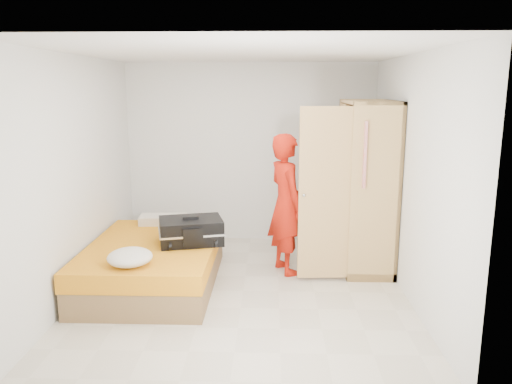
{
  "coord_description": "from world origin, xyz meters",
  "views": [
    {
      "loc": [
        0.32,
        -5.27,
        2.26
      ],
      "look_at": [
        0.12,
        0.68,
        1.0
      ],
      "focal_mm": 35.0,
      "sensor_mm": 36.0,
      "label": 1
    }
  ],
  "objects_px": {
    "suitcase": "(191,231)",
    "person": "(286,204)",
    "bed": "(153,264)",
    "wardrobe": "(363,190)",
    "round_cushion": "(130,257)"
  },
  "relations": [
    {
      "from": "suitcase",
      "to": "round_cushion",
      "type": "relative_size",
      "value": 1.84
    },
    {
      "from": "person",
      "to": "round_cushion",
      "type": "bearing_deg",
      "value": 103.43
    },
    {
      "from": "wardrobe",
      "to": "person",
      "type": "bearing_deg",
      "value": -168.13
    },
    {
      "from": "person",
      "to": "round_cushion",
      "type": "xyz_separation_m",
      "value": [
        -1.59,
        -1.22,
        -0.27
      ]
    },
    {
      "from": "wardrobe",
      "to": "person",
      "type": "distance_m",
      "value": 0.99
    },
    {
      "from": "suitcase",
      "to": "person",
      "type": "bearing_deg",
      "value": 8.0
    },
    {
      "from": "person",
      "to": "suitcase",
      "type": "bearing_deg",
      "value": 88.47
    },
    {
      "from": "wardrobe",
      "to": "round_cushion",
      "type": "relative_size",
      "value": 4.66
    },
    {
      "from": "wardrobe",
      "to": "person",
      "type": "xyz_separation_m",
      "value": [
        -0.96,
        -0.2,
        -0.14
      ]
    },
    {
      "from": "suitcase",
      "to": "round_cushion",
      "type": "distance_m",
      "value": 0.91
    },
    {
      "from": "bed",
      "to": "suitcase",
      "type": "bearing_deg",
      "value": 5.47
    },
    {
      "from": "person",
      "to": "round_cushion",
      "type": "distance_m",
      "value": 2.02
    },
    {
      "from": "suitcase",
      "to": "round_cushion",
      "type": "xyz_separation_m",
      "value": [
        -0.49,
        -0.76,
        -0.05
      ]
    },
    {
      "from": "person",
      "to": "suitcase",
      "type": "height_order",
      "value": "person"
    },
    {
      "from": "person",
      "to": "bed",
      "type": "bearing_deg",
      "value": 83.9
    }
  ]
}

